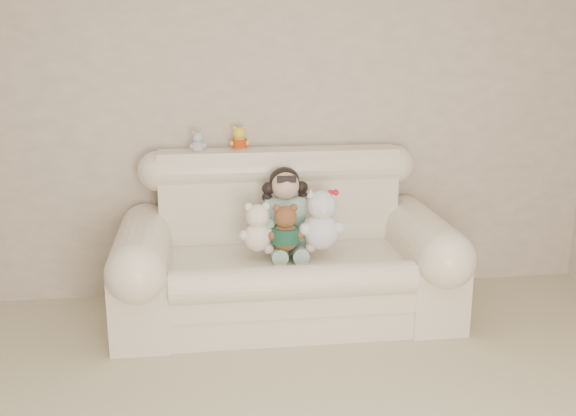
{
  "coord_description": "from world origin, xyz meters",
  "views": [
    {
      "loc": [
        -0.46,
        -2.01,
        1.8
      ],
      "look_at": [
        0.05,
        1.9,
        0.75
      ],
      "focal_mm": 42.54,
      "sensor_mm": 36.0,
      "label": 1
    }
  ],
  "objects_px": {
    "sofa": "(286,240)",
    "cream_teddy": "(257,222)",
    "seated_child": "(285,209)",
    "brown_teddy": "(285,223)",
    "white_cat": "(322,213)"
  },
  "relations": [
    {
      "from": "sofa",
      "to": "cream_teddy",
      "type": "bearing_deg",
      "value": -146.35
    },
    {
      "from": "seated_child",
      "to": "brown_teddy",
      "type": "relative_size",
      "value": 1.62
    },
    {
      "from": "brown_teddy",
      "to": "white_cat",
      "type": "height_order",
      "value": "white_cat"
    },
    {
      "from": "brown_teddy",
      "to": "white_cat",
      "type": "xyz_separation_m",
      "value": [
        0.22,
        0.01,
        0.05
      ]
    },
    {
      "from": "seated_child",
      "to": "brown_teddy",
      "type": "bearing_deg",
      "value": -90.62
    },
    {
      "from": "seated_child",
      "to": "cream_teddy",
      "type": "distance_m",
      "value": 0.28
    },
    {
      "from": "brown_teddy",
      "to": "cream_teddy",
      "type": "relative_size",
      "value": 0.97
    },
    {
      "from": "seated_child",
      "to": "cream_teddy",
      "type": "bearing_deg",
      "value": -126.89
    },
    {
      "from": "sofa",
      "to": "brown_teddy",
      "type": "bearing_deg",
      "value": -98.58
    },
    {
      "from": "sofa",
      "to": "cream_teddy",
      "type": "distance_m",
      "value": 0.27
    },
    {
      "from": "sofa",
      "to": "brown_teddy",
      "type": "distance_m",
      "value": 0.21
    },
    {
      "from": "seated_child",
      "to": "brown_teddy",
      "type": "xyz_separation_m",
      "value": [
        -0.03,
        -0.22,
        -0.02
      ]
    },
    {
      "from": "sofa",
      "to": "cream_teddy",
      "type": "xyz_separation_m",
      "value": [
        -0.19,
        -0.12,
        0.16
      ]
    },
    {
      "from": "seated_child",
      "to": "white_cat",
      "type": "height_order",
      "value": "seated_child"
    },
    {
      "from": "cream_teddy",
      "to": "brown_teddy",
      "type": "bearing_deg",
      "value": -28.49
    }
  ]
}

